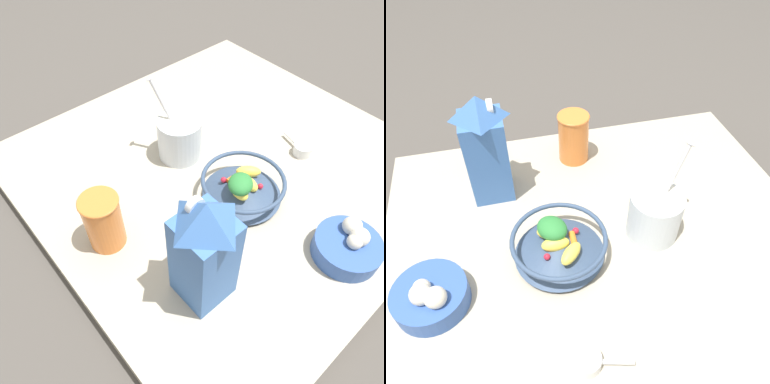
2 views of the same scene
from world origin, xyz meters
The scene contains 8 objects.
ground_plane centered at (0.00, 0.00, 0.00)m, with size 6.00×6.00×0.00m, color #4C4742.
countertop centered at (0.00, 0.00, 0.02)m, with size 0.93×0.93×0.04m.
fruit_bowl centered at (0.05, 0.10, 0.08)m, with size 0.20×0.20×0.08m.
milk_carton centered at (0.27, 0.22, 0.17)m, with size 0.09×0.09×0.26m.
yogurt_tub centered at (0.06, -0.11, 0.10)m, with size 0.11×0.13×0.21m.
drinking_cup centered at (0.35, 0.00, 0.11)m, with size 0.08×0.08×0.13m.
measuring_scoop centered at (-0.18, 0.10, 0.05)m, with size 0.05×0.10×0.03m.
garlic_bowl centered at (0.00, 0.35, 0.07)m, with size 0.14×0.14×0.08m.
Camera 2 is at (-0.41, 0.18, 0.68)m, focal length 35.00 mm.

